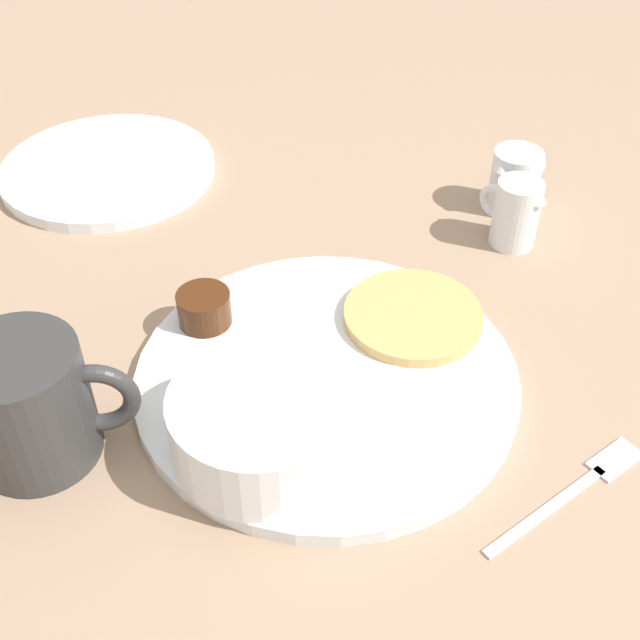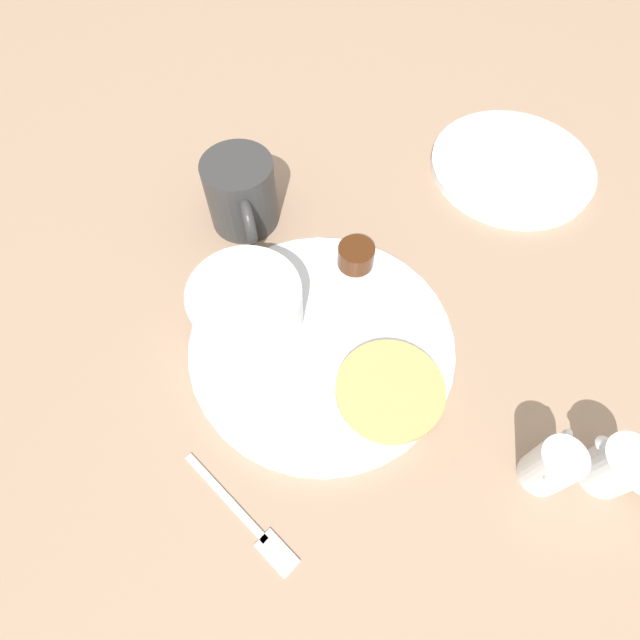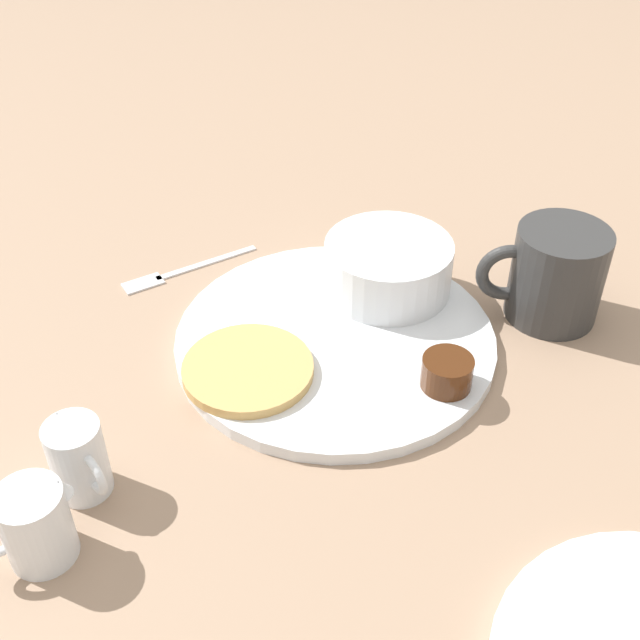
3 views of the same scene
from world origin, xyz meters
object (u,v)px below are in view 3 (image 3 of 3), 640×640
object	(u,v)px
coffee_mug	(554,274)
plate	(335,339)
creamer_pitcher_far	(35,525)
bowl	(390,266)
fork	(175,272)
creamer_pitcher_near	(79,459)

from	to	relation	value
coffee_mug	plate	bearing A→B (deg)	-131.20
plate	creamer_pitcher_far	xyz separation A→B (m)	(-0.03, -0.30, 0.03)
coffee_mug	bowl	bearing A→B (deg)	-152.74
fork	creamer_pitcher_near	bearing A→B (deg)	-59.69
coffee_mug	fork	world-z (taller)	coffee_mug
creamer_pitcher_near	fork	size ratio (longest dim) A/B	0.47
creamer_pitcher_near	plate	bearing A→B (deg)	77.30
bowl	fork	bearing A→B (deg)	-155.27
plate	coffee_mug	xyz separation A→B (m)	(0.14, 0.15, 0.04)
creamer_pitcher_near	fork	xyz separation A→B (m)	(-0.14, 0.24, -0.03)
coffee_mug	creamer_pitcher_far	bearing A→B (deg)	-110.54
creamer_pitcher_far	bowl	bearing A→B (deg)	84.60
fork	plate	bearing A→B (deg)	1.32
bowl	creamer_pitcher_far	xyz separation A→B (m)	(-0.04, -0.38, -0.01)
plate	fork	bearing A→B (deg)	-178.68
bowl	creamer_pitcher_far	distance (m)	0.39
plate	bowl	world-z (taller)	bowl
creamer_pitcher_near	creamer_pitcher_far	xyz separation A→B (m)	(0.02, -0.06, -0.00)
coffee_mug	creamer_pitcher_far	xyz separation A→B (m)	(-0.17, -0.45, -0.01)
plate	fork	distance (m)	0.19
plate	coffee_mug	size ratio (longest dim) A/B	2.69
creamer_pitcher_near	bowl	bearing A→B (deg)	80.20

